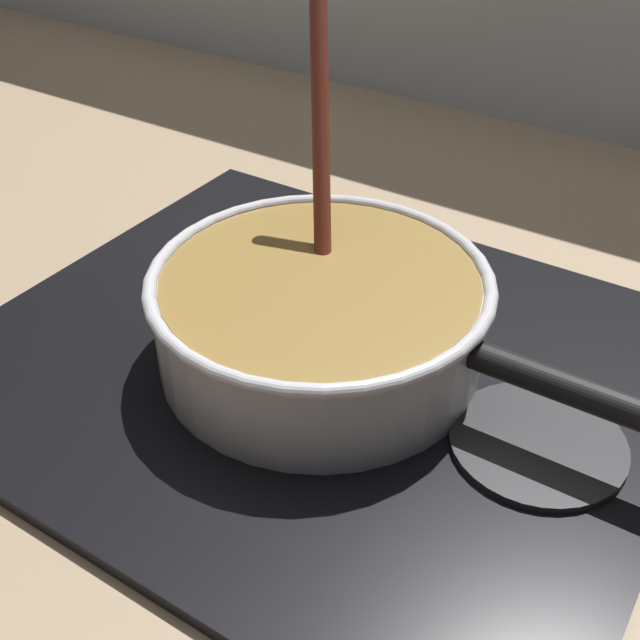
{
  "coord_description": "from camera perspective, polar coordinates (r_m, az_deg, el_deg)",
  "views": [
    {
      "loc": [
        0.39,
        -0.23,
        0.42
      ],
      "look_at": [
        0.11,
        0.2,
        0.05
      ],
      "focal_mm": 44.72,
      "sensor_mm": 36.0,
      "label": 1
    }
  ],
  "objects": [
    {
      "name": "burner_ring",
      "position": [
        0.65,
        0.0,
        -2.44
      ],
      "size": [
        0.21,
        0.21,
        0.01
      ],
      "primitive_type": "torus",
      "color": "#592D0C",
      "rests_on": "hob_plate"
    },
    {
      "name": "cooking_pan",
      "position": [
        0.63,
        0.1,
        0.38
      ],
      "size": [
        0.4,
        0.27,
        0.26
      ],
      "color": "silver",
      "rests_on": "hob_plate"
    },
    {
      "name": "ground",
      "position": [
        0.63,
        -18.95,
        -10.71
      ],
      "size": [
        2.4,
        1.6,
        0.04
      ],
      "primitive_type": "cube",
      "color": "#9E8466"
    },
    {
      "name": "hob_plate",
      "position": [
        0.66,
        0.0,
        -3.12
      ],
      "size": [
        0.56,
        0.48,
        0.01
      ],
      "primitive_type": "cube",
      "color": "black",
      "rests_on": "ground"
    },
    {
      "name": "spare_burner",
      "position": [
        0.6,
        15.3,
        -8.45
      ],
      "size": [
        0.13,
        0.13,
        0.01
      ],
      "primitive_type": "cylinder",
      "color": "#262628",
      "rests_on": "hob_plate"
    }
  ]
}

